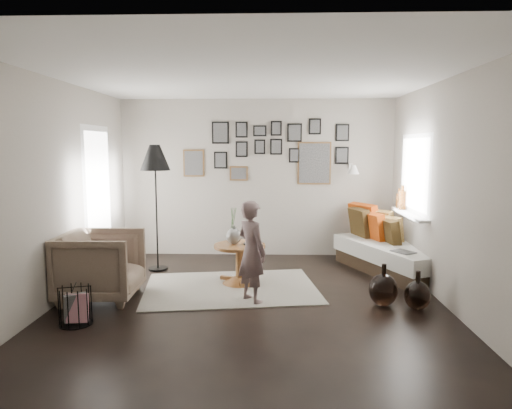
{
  "coord_description": "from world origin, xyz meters",
  "views": [
    {
      "loc": [
        0.24,
        -5.19,
        1.83
      ],
      "look_at": [
        0.05,
        0.5,
        1.1
      ],
      "focal_mm": 32.0,
      "sensor_mm": 36.0,
      "label": 1
    }
  ],
  "objects_px": {
    "demijohn_large": "(383,290)",
    "child": "(252,252)",
    "demijohn_small": "(417,295)",
    "armchair": "(101,265)",
    "magazine_basket": "(75,306)",
    "vase": "(234,233)",
    "floor_lamp": "(155,162)",
    "pedestal_table": "(240,266)",
    "daybed": "(390,251)"
  },
  "relations": [
    {
      "from": "demijohn_large",
      "to": "child",
      "type": "bearing_deg",
      "value": 176.35
    },
    {
      "from": "demijohn_large",
      "to": "demijohn_small",
      "type": "relative_size",
      "value": 1.1
    },
    {
      "from": "armchair",
      "to": "demijohn_large",
      "type": "distance_m",
      "value": 3.34
    },
    {
      "from": "magazine_basket",
      "to": "vase",
      "type": "bearing_deg",
      "value": 44.09
    },
    {
      "from": "magazine_basket",
      "to": "demijohn_small",
      "type": "height_order",
      "value": "demijohn_small"
    },
    {
      "from": "armchair",
      "to": "floor_lamp",
      "type": "relative_size",
      "value": 0.49
    },
    {
      "from": "magazine_basket",
      "to": "pedestal_table",
      "type": "bearing_deg",
      "value": 42.23
    },
    {
      "from": "pedestal_table",
      "to": "vase",
      "type": "distance_m",
      "value": 0.45
    },
    {
      "from": "demijohn_large",
      "to": "child",
      "type": "distance_m",
      "value": 1.58
    },
    {
      "from": "floor_lamp",
      "to": "demijohn_large",
      "type": "relative_size",
      "value": 3.76
    },
    {
      "from": "floor_lamp",
      "to": "demijohn_large",
      "type": "distance_m",
      "value": 3.6
    },
    {
      "from": "daybed",
      "to": "demijohn_small",
      "type": "relative_size",
      "value": 4.56
    },
    {
      "from": "armchair",
      "to": "floor_lamp",
      "type": "height_order",
      "value": "floor_lamp"
    },
    {
      "from": "demijohn_large",
      "to": "daybed",
      "type": "bearing_deg",
      "value": 72.82
    },
    {
      "from": "magazine_basket",
      "to": "demijohn_small",
      "type": "xyz_separation_m",
      "value": [
        3.66,
        0.54,
        -0.03
      ]
    },
    {
      "from": "daybed",
      "to": "magazine_basket",
      "type": "relative_size",
      "value": 5.17
    },
    {
      "from": "pedestal_table",
      "to": "demijohn_large",
      "type": "bearing_deg",
      "value": -24.79
    },
    {
      "from": "pedestal_table",
      "to": "daybed",
      "type": "distance_m",
      "value": 2.29
    },
    {
      "from": "armchair",
      "to": "demijohn_small",
      "type": "distance_m",
      "value": 3.7
    },
    {
      "from": "armchair",
      "to": "pedestal_table",
      "type": "bearing_deg",
      "value": -70.02
    },
    {
      "from": "magazine_basket",
      "to": "demijohn_large",
      "type": "xyz_separation_m",
      "value": [
        3.31,
        0.66,
        -0.0
      ]
    },
    {
      "from": "child",
      "to": "vase",
      "type": "bearing_deg",
      "value": -19.32
    },
    {
      "from": "vase",
      "to": "child",
      "type": "bearing_deg",
      "value": -69.25
    },
    {
      "from": "magazine_basket",
      "to": "armchair",
      "type": "bearing_deg",
      "value": 91.56
    },
    {
      "from": "pedestal_table",
      "to": "child",
      "type": "relative_size",
      "value": 0.57
    },
    {
      "from": "vase",
      "to": "daybed",
      "type": "height_order",
      "value": "vase"
    },
    {
      "from": "pedestal_table",
      "to": "magazine_basket",
      "type": "distance_m",
      "value": 2.16
    },
    {
      "from": "child",
      "to": "pedestal_table",
      "type": "bearing_deg",
      "value": -24.73
    },
    {
      "from": "vase",
      "to": "child",
      "type": "xyz_separation_m",
      "value": [
        0.27,
        -0.71,
        -0.08
      ]
    },
    {
      "from": "pedestal_table",
      "to": "child",
      "type": "height_order",
      "value": "child"
    },
    {
      "from": "magazine_basket",
      "to": "demijohn_large",
      "type": "bearing_deg",
      "value": 11.3
    },
    {
      "from": "magazine_basket",
      "to": "child",
      "type": "height_order",
      "value": "child"
    },
    {
      "from": "pedestal_table",
      "to": "demijohn_small",
      "type": "height_order",
      "value": "pedestal_table"
    },
    {
      "from": "vase",
      "to": "demijohn_small",
      "type": "relative_size",
      "value": 1.09
    },
    {
      "from": "vase",
      "to": "armchair",
      "type": "distance_m",
      "value": 1.7
    },
    {
      "from": "armchair",
      "to": "child",
      "type": "bearing_deg",
      "value": -93.24
    },
    {
      "from": "vase",
      "to": "daybed",
      "type": "xyz_separation_m",
      "value": [
        2.26,
        0.7,
        -0.39
      ]
    },
    {
      "from": "floor_lamp",
      "to": "magazine_basket",
      "type": "distance_m",
      "value": 2.56
    },
    {
      "from": "child",
      "to": "floor_lamp",
      "type": "bearing_deg",
      "value": 7.02
    },
    {
      "from": "armchair",
      "to": "child",
      "type": "height_order",
      "value": "child"
    },
    {
      "from": "daybed",
      "to": "magazine_basket",
      "type": "xyz_separation_m",
      "value": [
        -3.77,
        -2.17,
        -0.1
      ]
    },
    {
      "from": "vase",
      "to": "child",
      "type": "relative_size",
      "value": 0.4
    },
    {
      "from": "demijohn_small",
      "to": "armchair",
      "type": "bearing_deg",
      "value": 175.98
    },
    {
      "from": "armchair",
      "to": "demijohn_large",
      "type": "xyz_separation_m",
      "value": [
        3.33,
        -0.14,
        -0.22
      ]
    },
    {
      "from": "vase",
      "to": "demijohn_large",
      "type": "height_order",
      "value": "vase"
    },
    {
      "from": "vase",
      "to": "demijohn_small",
      "type": "xyz_separation_m",
      "value": [
        2.14,
        -0.93,
        -0.52
      ]
    },
    {
      "from": "pedestal_table",
      "to": "armchair",
      "type": "height_order",
      "value": "armchair"
    },
    {
      "from": "vase",
      "to": "magazine_basket",
      "type": "relative_size",
      "value": 1.23
    },
    {
      "from": "pedestal_table",
      "to": "child",
      "type": "xyz_separation_m",
      "value": [
        0.19,
        -0.69,
        0.36
      ]
    },
    {
      "from": "pedestal_table",
      "to": "demijohn_small",
      "type": "distance_m",
      "value": 2.25
    }
  ]
}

